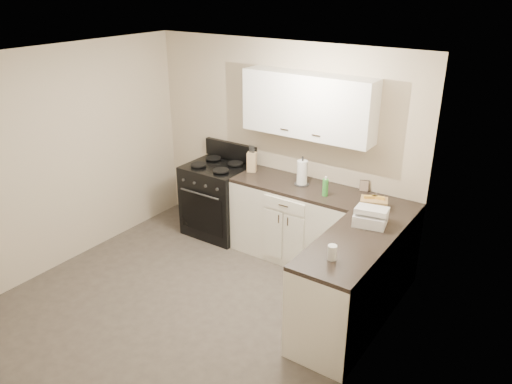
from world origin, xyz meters
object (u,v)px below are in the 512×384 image
Objects in this scene: paper_towel at (302,173)px; wicker_basket at (374,203)px; stove at (218,200)px; countertop_grill at (370,219)px; knife_block at (252,162)px.

wicker_basket is at bearing -7.41° from paper_towel.
paper_towel reaches higher than wicker_basket.
wicker_basket is at bearing -1.56° from stove.
countertop_grill is (1.04, -0.50, -0.09)m from paper_towel.
knife_block is at bearing 10.48° from stove.
knife_block reaches higher than wicker_basket.
knife_block is at bearing 151.61° from countertop_grill.
paper_towel reaches higher than knife_block.
paper_towel reaches higher than countertop_grill.
wicker_basket is (1.64, -0.15, -0.07)m from knife_block.
knife_block is (0.48, 0.09, 0.60)m from stove.
countertop_grill is at bearing -25.53° from paper_towel.
knife_block reaches higher than stove.
stove is at bearing 166.88° from knife_block.
paper_towel is at bearing 172.59° from wicker_basket.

